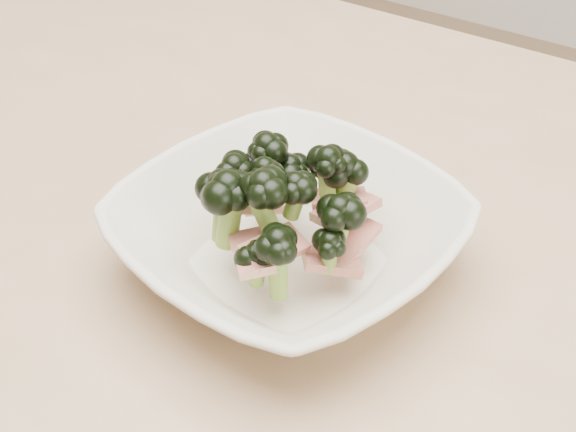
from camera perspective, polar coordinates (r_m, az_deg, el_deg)
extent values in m
cube|color=tan|center=(0.70, -1.68, -0.25)|extent=(1.20, 0.80, 0.04)
cylinder|color=tan|center=(1.43, -11.66, 2.96)|extent=(0.06, 0.06, 0.71)
imported|color=beige|center=(0.61, 0.00, -1.45)|extent=(0.29, 0.29, 0.06)
cylinder|color=olive|center=(0.59, -4.56, 0.10)|extent=(0.02, 0.03, 0.04)
ellipsoid|color=black|center=(0.58, -4.69, 2.20)|extent=(0.04, 0.04, 0.03)
cylinder|color=olive|center=(0.56, -2.25, -4.04)|extent=(0.02, 0.02, 0.03)
ellipsoid|color=black|center=(0.55, -2.30, -2.74)|extent=(0.03, 0.03, 0.02)
cylinder|color=olive|center=(0.57, 0.50, 0.94)|extent=(0.02, 0.02, 0.03)
ellipsoid|color=black|center=(0.56, 0.51, 2.30)|extent=(0.03, 0.03, 0.02)
cylinder|color=olive|center=(0.63, 3.12, 2.08)|extent=(0.02, 0.02, 0.03)
ellipsoid|color=black|center=(0.61, 3.19, 3.67)|extent=(0.04, 0.04, 0.03)
cylinder|color=olive|center=(0.55, -0.71, -4.00)|extent=(0.01, 0.02, 0.05)
ellipsoid|color=black|center=(0.54, -0.74, -1.79)|extent=(0.03, 0.03, 0.03)
cylinder|color=olive|center=(0.57, -1.72, 0.19)|extent=(0.02, 0.02, 0.04)
ellipsoid|color=black|center=(0.55, -1.77, 2.27)|extent=(0.04, 0.04, 0.03)
cylinder|color=olive|center=(0.64, -1.50, 3.09)|extent=(0.03, 0.02, 0.04)
ellipsoid|color=black|center=(0.62, -1.54, 5.06)|extent=(0.04, 0.04, 0.03)
cylinder|color=olive|center=(0.61, -3.76, 1.75)|extent=(0.02, 0.02, 0.04)
ellipsoid|color=black|center=(0.59, -3.86, 3.58)|extent=(0.03, 0.03, 0.03)
cylinder|color=olive|center=(0.64, -2.09, 2.61)|extent=(0.02, 0.02, 0.04)
ellipsoid|color=black|center=(0.63, -2.14, 4.24)|extent=(0.03, 0.03, 0.02)
cylinder|color=olive|center=(0.64, 0.14, 2.21)|extent=(0.02, 0.02, 0.03)
ellipsoid|color=black|center=(0.63, 0.14, 3.55)|extent=(0.03, 0.03, 0.03)
cylinder|color=olive|center=(0.60, 2.80, 2.09)|extent=(0.02, 0.01, 0.04)
ellipsoid|color=black|center=(0.59, 2.88, 4.12)|extent=(0.03, 0.03, 0.03)
cylinder|color=olive|center=(0.57, 3.63, -1.12)|extent=(0.02, 0.01, 0.03)
ellipsoid|color=black|center=(0.56, 3.71, 0.50)|extent=(0.04, 0.04, 0.03)
cylinder|color=olive|center=(0.62, 3.95, 1.53)|extent=(0.03, 0.02, 0.04)
ellipsoid|color=black|center=(0.60, 4.06, 3.58)|extent=(0.04, 0.04, 0.03)
cylinder|color=olive|center=(0.58, -4.18, -0.20)|extent=(0.02, 0.02, 0.05)
ellipsoid|color=black|center=(0.56, -4.31, 2.10)|extent=(0.04, 0.04, 0.03)
cylinder|color=olive|center=(0.62, 3.46, 1.93)|extent=(0.02, 0.02, 0.03)
ellipsoid|color=black|center=(0.61, 3.52, 3.31)|extent=(0.03, 0.03, 0.02)
cylinder|color=olive|center=(0.57, 2.96, -3.01)|extent=(0.01, 0.01, 0.02)
ellipsoid|color=black|center=(0.56, 3.01, -1.82)|extent=(0.03, 0.03, 0.02)
cylinder|color=olive|center=(0.60, -1.66, 1.85)|extent=(0.02, 0.01, 0.03)
ellipsoid|color=black|center=(0.58, -1.70, 3.43)|extent=(0.03, 0.03, 0.02)
cube|color=maroon|center=(0.60, 4.15, 0.47)|extent=(0.04, 0.06, 0.01)
cube|color=maroon|center=(0.62, -1.97, 1.42)|extent=(0.04, 0.06, 0.02)
cube|color=maroon|center=(0.56, -1.04, -2.32)|extent=(0.04, 0.06, 0.02)
cube|color=maroon|center=(0.60, 4.20, -1.70)|extent=(0.03, 0.05, 0.01)
cube|color=maroon|center=(0.61, 3.64, 1.22)|extent=(0.05, 0.05, 0.01)
cube|color=maroon|center=(0.63, -1.37, 1.43)|extent=(0.05, 0.05, 0.02)
cube|color=maroon|center=(0.58, 3.14, -3.25)|extent=(0.05, 0.05, 0.02)
cube|color=maroon|center=(0.56, -2.62, -2.62)|extent=(0.05, 0.05, 0.01)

